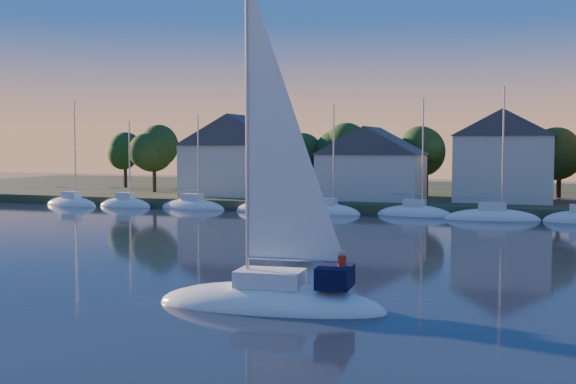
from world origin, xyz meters
The scene contains 9 objects.
ground centered at (0.00, 0.00, 0.00)m, with size 260.00×260.00×0.00m, color black.
shoreline_land centered at (0.00, 75.00, 0.00)m, with size 160.00×50.00×2.00m, color #2C3820.
wooden_dock centered at (0.00, 52.00, 0.00)m, with size 120.00×3.00×1.00m, color brown.
clubhouse_west centered at (-22.00, 58.00, 5.93)m, with size 13.65×9.45×9.64m.
clubhouse_centre centered at (-6.00, 57.00, 5.13)m, with size 11.55×8.40×8.08m.
clubhouse_east centered at (8.00, 59.00, 6.00)m, with size 10.50×8.40×9.80m.
tree_line centered at (2.00, 63.00, 7.18)m, with size 93.40×5.40×8.90m.
moored_fleet centered at (0.00, 49.00, 0.10)m, with size 87.50×2.40×12.05m.
hero_sailboat centered at (1.24, 7.18, 0.64)m, with size 10.46×4.14×15.68m.
Camera 1 is at (12.22, -21.60, 7.04)m, focal length 45.00 mm.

